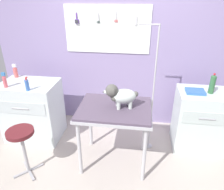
% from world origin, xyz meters
% --- Properties ---
extents(ground, '(4.40, 4.00, 0.04)m').
position_xyz_m(ground, '(0.00, 0.00, -0.02)').
color(ground, '#B2A89C').
extents(rear_wall_panel, '(4.00, 0.11, 2.30)m').
position_xyz_m(rear_wall_panel, '(-0.00, 1.28, 1.16)').
color(rear_wall_panel, '#8E7DAC').
rests_on(rear_wall_panel, ground).
extents(grooming_table, '(0.89, 0.68, 0.83)m').
position_xyz_m(grooming_table, '(0.05, 0.22, 0.74)').
color(grooming_table, '#B7B7BC').
rests_on(grooming_table, ground).
extents(grooming_arm, '(0.30, 0.11, 1.75)m').
position_xyz_m(grooming_arm, '(0.51, 0.58, 0.82)').
color(grooming_arm, '#B7B7BC').
rests_on(grooming_arm, ground).
extents(dog, '(0.40, 0.25, 0.30)m').
position_xyz_m(dog, '(0.12, 0.23, 0.99)').
color(dog, silver).
rests_on(dog, grooming_table).
extents(counter_left, '(0.80, 0.58, 0.90)m').
position_xyz_m(counter_left, '(-1.25, 0.61, 0.45)').
color(counter_left, silver).
rests_on(counter_left, ground).
extents(cabinet_right, '(0.68, 0.54, 0.88)m').
position_xyz_m(cabinet_right, '(1.20, 0.70, 0.44)').
color(cabinet_right, silver).
rests_on(cabinet_right, ground).
extents(stool, '(0.31, 0.31, 0.64)m').
position_xyz_m(stool, '(-1.00, -0.14, 0.51)').
color(stool, '#9E9EA3').
rests_on(stool, ground).
extents(detangler_spray, '(0.06, 0.06, 0.21)m').
position_xyz_m(detangler_spray, '(-1.53, 0.80, 0.99)').
color(detangler_spray, '#DD605D').
rests_on(detangler_spray, counter_left).
extents(conditioner_bottle, '(0.05, 0.05, 0.21)m').
position_xyz_m(conditioner_bottle, '(-1.47, 0.43, 0.99)').
color(conditioner_bottle, '#DB5A64').
rests_on(conditioner_bottle, counter_left).
extents(pump_bottle_white, '(0.05, 0.05, 0.19)m').
position_xyz_m(pump_bottle_white, '(-1.12, 0.38, 0.98)').
color(pump_bottle_white, '#3D6CBB').
rests_on(pump_bottle_white, counter_left).
extents(soda_bottle, '(0.07, 0.07, 0.27)m').
position_xyz_m(soda_bottle, '(1.26, 0.69, 1.00)').
color(soda_bottle, '#316339').
rests_on(soda_bottle, cabinet_right).
extents(supply_tray, '(0.24, 0.18, 0.04)m').
position_xyz_m(supply_tray, '(1.06, 0.67, 0.89)').
color(supply_tray, blue).
rests_on(supply_tray, cabinet_right).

